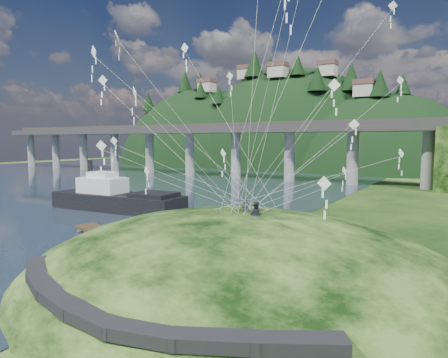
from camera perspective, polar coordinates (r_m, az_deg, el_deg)
The scene contains 10 objects.
ground at distance 33.78m, azimuth -11.48°, elevation -12.41°, with size 320.00×320.00×0.00m, color black.
water at distance 108.69m, azimuth -28.52°, elevation -0.53°, with size 240.00×240.00×0.00m, color #28384A.
grass_hill at distance 31.32m, azimuth 2.46°, elevation -16.70°, with size 36.00×32.00×13.00m.
footpath at distance 21.65m, azimuth -15.04°, elevation -17.17°, with size 22.29×5.84×0.83m.
bridge at distance 105.24m, azimuth 4.34°, elevation 5.25°, with size 160.00×11.00×15.00m.
far_ridge at distance 160.60m, azimuth 7.47°, elevation -0.77°, with size 153.00×70.00×94.50m.
work_barge at distance 61.06m, azimuth -15.22°, elevation -2.62°, with size 21.35×7.51×7.32m.
wooden_dock at distance 43.21m, azimuth -15.64°, elevation -7.89°, with size 14.25×6.10×1.01m.
kite_flyers at distance 29.22m, azimuth 4.14°, elevation -3.14°, with size 2.36×1.88×1.98m.
kite_swarm at distance 29.28m, azimuth 3.83°, elevation 14.83°, with size 20.93×18.22×20.70m.
Camera 1 is at (22.18, -23.26, 10.41)m, focal length 32.00 mm.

